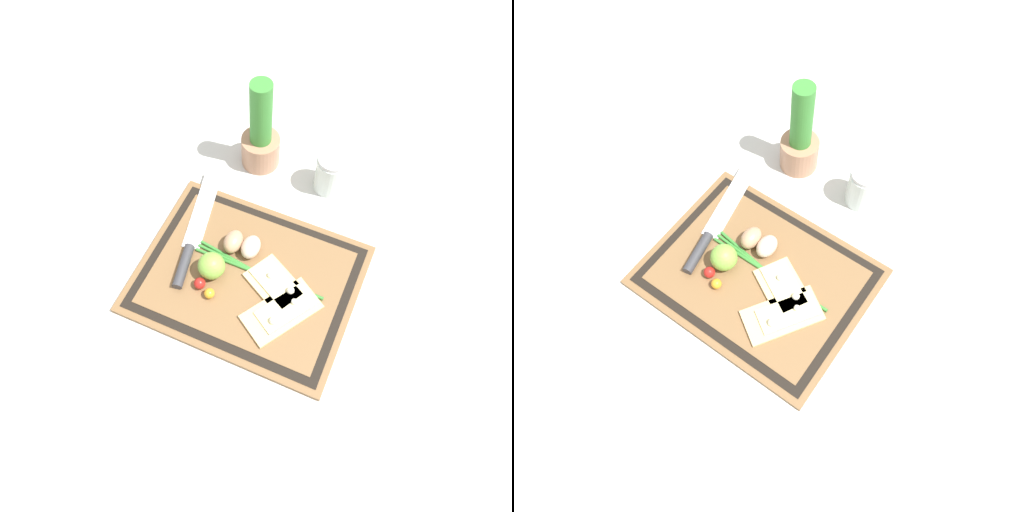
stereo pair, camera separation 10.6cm
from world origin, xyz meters
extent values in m
plane|color=silver|center=(0.00, 0.00, 0.00)|extent=(6.00, 6.00, 0.00)
cube|color=brown|center=(0.00, 0.00, 0.01)|extent=(0.46, 0.36, 0.01)
cube|color=black|center=(0.00, 0.00, 0.01)|extent=(0.43, 0.33, 0.00)
cube|color=brown|center=(0.00, 0.00, 0.01)|extent=(0.39, 0.30, 0.00)
cube|color=#DBBC7F|center=(0.10, -0.05, 0.02)|extent=(0.15, 0.18, 0.01)
cube|color=beige|center=(0.10, -0.04, 0.02)|extent=(0.11, 0.13, 0.00)
sphere|color=silver|center=(0.09, -0.07, 0.03)|extent=(0.02, 0.02, 0.02)
sphere|color=silver|center=(0.11, -0.02, 0.03)|extent=(0.01, 0.01, 0.01)
cube|color=#DBBC7F|center=(0.07, 0.00, 0.02)|extent=(0.16, 0.14, 0.01)
cube|color=beige|center=(0.06, 0.01, 0.02)|extent=(0.12, 0.10, 0.00)
sphere|color=silver|center=(0.10, 0.00, 0.03)|extent=(0.02, 0.02, 0.02)
sphere|color=silver|center=(0.05, 0.02, 0.03)|extent=(0.01, 0.01, 0.01)
cube|color=silver|center=(-0.16, 0.12, 0.02)|extent=(0.08, 0.21, 0.00)
cylinder|color=#38383D|center=(-0.13, -0.04, 0.03)|extent=(0.04, 0.10, 0.02)
ellipsoid|color=tan|center=(-0.06, 0.06, 0.04)|extent=(0.04, 0.06, 0.04)
ellipsoid|color=beige|center=(-0.02, 0.06, 0.04)|extent=(0.04, 0.06, 0.04)
sphere|color=#7FB742|center=(-0.07, -0.02, 0.04)|extent=(0.06, 0.06, 0.06)
sphere|color=red|center=(-0.08, -0.06, 0.03)|extent=(0.02, 0.02, 0.02)
sphere|color=gold|center=(-0.05, -0.07, 0.03)|extent=(0.02, 0.02, 0.02)
cylinder|color=#388433|center=(0.02, 0.02, 0.02)|extent=(0.29, 0.05, 0.01)
cylinder|color=#388433|center=(0.02, 0.02, 0.02)|extent=(0.29, 0.03, 0.01)
cylinder|color=#388433|center=(0.02, 0.02, 0.02)|extent=(0.29, 0.01, 0.01)
cylinder|color=#AD7A5B|center=(-0.10, 0.31, 0.04)|extent=(0.09, 0.09, 0.08)
cylinder|color=#388433|center=(-0.10, 0.31, 0.14)|extent=(0.05, 0.05, 0.20)
cylinder|color=silver|center=(0.07, 0.30, 0.05)|extent=(0.07, 0.07, 0.09)
cylinder|color=#D16023|center=(0.07, 0.30, 0.02)|extent=(0.06, 0.06, 0.03)
cylinder|color=silver|center=(0.07, 0.30, 0.10)|extent=(0.07, 0.07, 0.01)
camera|label=1|loc=(0.20, -0.42, 0.96)|focal=35.00mm
camera|label=2|loc=(0.29, -0.37, 0.96)|focal=35.00mm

